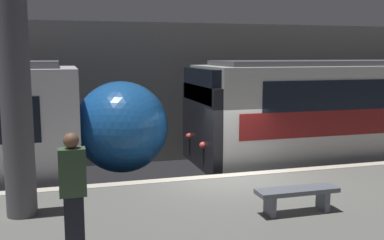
# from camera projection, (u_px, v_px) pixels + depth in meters

# --- Properties ---
(ground_plane) EXTENTS (120.00, 120.00, 0.00)m
(ground_plane) POSITION_uv_depth(u_px,v_px,m) (227.00, 216.00, 10.75)
(ground_plane) COLOR black
(station_rear_barrier) EXTENTS (50.00, 0.15, 4.94)m
(station_rear_barrier) POSITION_uv_depth(u_px,v_px,m) (169.00, 93.00, 16.08)
(station_rear_barrier) COLOR #9E998E
(station_rear_barrier) RESTS_ON ground
(support_pillar_near) EXTENTS (0.52, 0.52, 3.78)m
(support_pillar_near) POSITION_uv_depth(u_px,v_px,m) (17.00, 108.00, 7.63)
(support_pillar_near) COLOR #56565B
(support_pillar_near) RESTS_ON platform
(person_waiting) EXTENTS (0.38, 0.24, 1.71)m
(person_waiting) POSITION_uv_depth(u_px,v_px,m) (73.00, 188.00, 6.42)
(person_waiting) COLOR black
(person_waiting) RESTS_ON platform
(platform_bench) EXTENTS (1.50, 0.40, 0.45)m
(platform_bench) POSITION_uv_depth(u_px,v_px,m) (297.00, 195.00, 7.95)
(platform_bench) COLOR slate
(platform_bench) RESTS_ON platform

